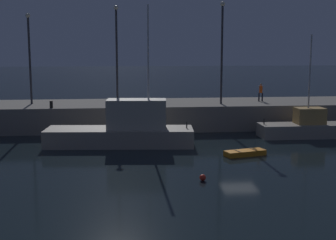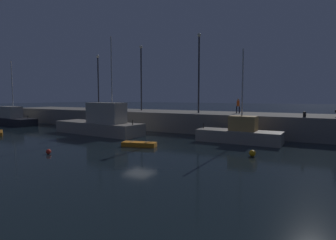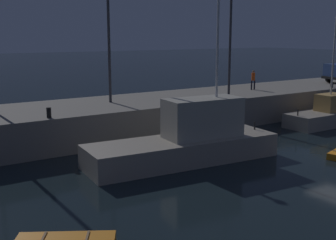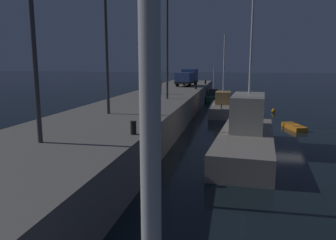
% 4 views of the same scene
% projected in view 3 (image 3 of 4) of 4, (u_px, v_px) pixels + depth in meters
% --- Properties ---
extents(ground_plane, '(320.00, 320.00, 0.00)m').
position_uv_depth(ground_plane, '(335.00, 155.00, 26.18)').
color(ground_plane, black).
extents(pier_quay, '(65.08, 7.50, 2.32)m').
position_uv_depth(pier_quay, '(206.00, 108.00, 36.25)').
color(pier_quay, gray).
rests_on(pier_quay, ground).
extents(fishing_trawler_red, '(11.57, 4.16, 10.72)m').
position_uv_depth(fishing_trawler_red, '(189.00, 140.00, 24.78)').
color(fishing_trawler_red, gray).
rests_on(fishing_trawler_red, ground).
extents(fishing_boat_orange, '(7.73, 2.61, 8.62)m').
position_uv_depth(fishing_boat_orange, '(328.00, 115.00, 34.77)').
color(fishing_boat_orange, gray).
rests_on(fishing_boat_orange, ground).
extents(lamp_post_east, '(0.44, 0.44, 9.12)m').
position_uv_depth(lamp_post_east, '(109.00, 29.00, 30.58)').
color(lamp_post_east, '#38383D').
rests_on(lamp_post_east, pier_quay).
extents(lamp_post_central, '(0.44, 0.44, 9.36)m').
position_uv_depth(lamp_post_central, '(230.00, 28.00, 34.12)').
color(lamp_post_central, '#38383D').
rests_on(lamp_post_central, pier_quay).
extents(dockworker, '(0.46, 0.35, 1.74)m').
position_uv_depth(dockworker, '(253.00, 79.00, 38.63)').
color(dockworker, black).
rests_on(dockworker, pier_quay).
extents(bollard_central, '(0.28, 0.28, 0.63)m').
position_uv_depth(bollard_central, '(49.00, 113.00, 25.58)').
color(bollard_central, black).
rests_on(bollard_central, pier_quay).
extents(bollard_east, '(0.28, 0.28, 0.53)m').
position_uv_depth(bollard_east, '(332.00, 85.00, 40.19)').
color(bollard_east, black).
rests_on(bollard_east, pier_quay).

